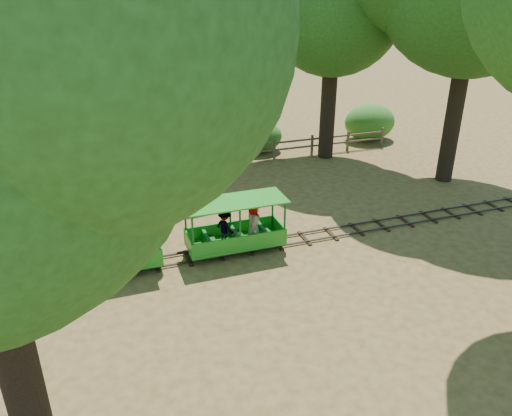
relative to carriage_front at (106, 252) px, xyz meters
name	(u,v)px	position (x,y,z in m)	size (l,w,h in m)	color
ground	(277,244)	(5.42, 0.00, -0.73)	(90.00, 90.00, 0.00)	olive
track	(277,242)	(5.42, 0.00, -0.66)	(22.00, 1.00, 0.10)	#3F3D3A
carriage_front	(106,252)	(0.00, 0.00, 0.00)	(3.23, 1.32, 1.68)	#269320
carriage_rear	(237,229)	(4.04, -0.02, 0.06)	(3.23, 1.32, 1.68)	#269320
fence	(214,154)	(5.42, 8.00, -0.15)	(18.10, 0.10, 1.00)	brown
shrub_west	(92,153)	(0.02, 9.30, 0.09)	(2.34, 1.80, 1.62)	#2D6B1E
shrub_mid_w	(191,142)	(4.60, 9.30, 0.16)	(2.56, 1.97, 1.77)	#2D6B1E
shrub_mid_e	(260,137)	(8.15, 9.30, 0.05)	(2.24, 1.72, 1.55)	#2D6B1E
shrub_east	(370,122)	(14.42, 9.30, 0.25)	(2.80, 2.16, 1.94)	#2D6B1E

